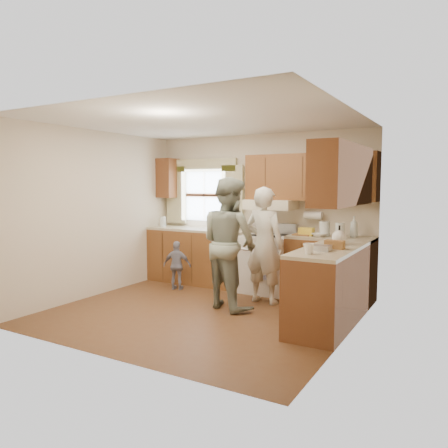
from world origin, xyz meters
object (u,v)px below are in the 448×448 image
Objects in this scene: woman_left at (264,245)px; woman_right at (229,243)px; child at (177,265)px; stove at (268,263)px.

woman_right is (-0.32, -0.46, 0.07)m from woman_left.
woman_left reaches higher than child.
woman_right reaches higher than stove.
stove is at bearing -173.18° from child.
woman_right is (-0.11, -1.05, 0.43)m from stove.
woman_left is at bearing -70.78° from stove.
woman_left is (0.20, -0.59, 0.36)m from stove.
woman_left is at bearing -102.75° from woman_right.
child is (-1.33, -0.59, -0.07)m from stove.
child is (-1.53, 0.00, -0.44)m from woman_left.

